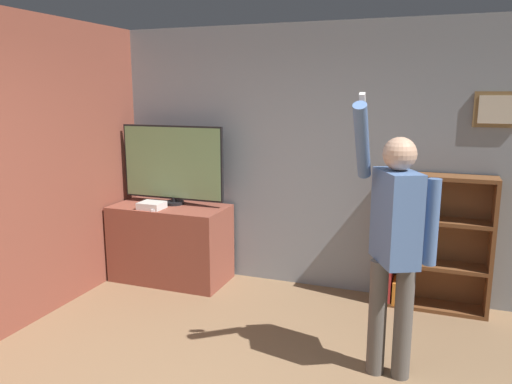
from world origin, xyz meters
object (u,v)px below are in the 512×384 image
at_px(game_console, 152,205).
at_px(bookshelf, 426,241).
at_px(television, 173,164).
at_px(person, 395,236).

xyz_separation_m(game_console, bookshelf, (2.73, 0.39, -0.21)).
distance_m(television, bookshelf, 2.69).
height_order(game_console, person, person).
bearing_deg(game_console, television, 67.28).
height_order(television, game_console, television).
bearing_deg(television, bookshelf, 2.73).
bearing_deg(person, television, -143.21).
relative_size(television, person, 0.58).
xyz_separation_m(television, bookshelf, (2.62, 0.12, -0.62)).
distance_m(television, person, 2.72).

